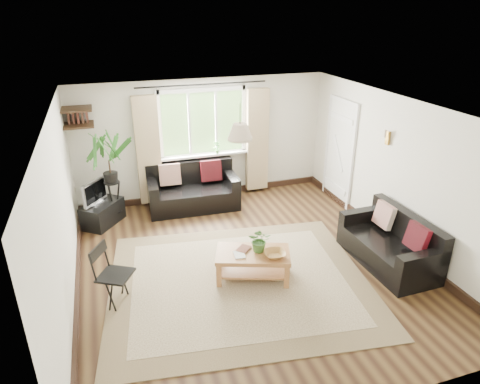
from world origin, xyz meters
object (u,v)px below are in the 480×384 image
object	(u,v)px
sofa_right	(389,241)
coffee_table	(253,265)
folding_chair	(116,276)
tv_stand	(103,213)
sofa_back	(193,188)
palm_stand	(111,178)

from	to	relation	value
sofa_right	coffee_table	size ratio (longest dim) A/B	1.53
sofa_right	folding_chair	world-z (taller)	folding_chair
tv_stand	folding_chair	world-z (taller)	folding_chair
sofa_back	palm_stand	size ratio (longest dim) A/B	1.04
folding_chair	tv_stand	bearing A→B (deg)	32.55
palm_stand	sofa_back	bearing A→B (deg)	3.36
sofa_back	palm_stand	bearing A→B (deg)	-173.97
sofa_right	coffee_table	xyz separation A→B (m)	(-2.09, 0.27, -0.16)
sofa_right	folding_chair	distance (m)	4.00
folding_chair	palm_stand	bearing A→B (deg)	27.45
sofa_back	tv_stand	size ratio (longest dim) A/B	2.22
sofa_right	coffee_table	bearing A→B (deg)	-98.51
sofa_right	palm_stand	xyz separation A→B (m)	(-3.88, 2.79, 0.45)
sofa_right	tv_stand	bearing A→B (deg)	-124.66
folding_chair	coffee_table	bearing A→B (deg)	-60.62
tv_stand	sofa_back	bearing A→B (deg)	-46.50
sofa_back	sofa_right	bearing A→B (deg)	-47.55
coffee_table	tv_stand	bearing A→B (deg)	129.46
coffee_table	folding_chair	bearing A→B (deg)	179.45
palm_stand	folding_chair	bearing A→B (deg)	-92.48
tv_stand	palm_stand	size ratio (longest dim) A/B	0.47
sofa_back	palm_stand	xyz separation A→B (m)	(-1.48, -0.09, 0.42)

